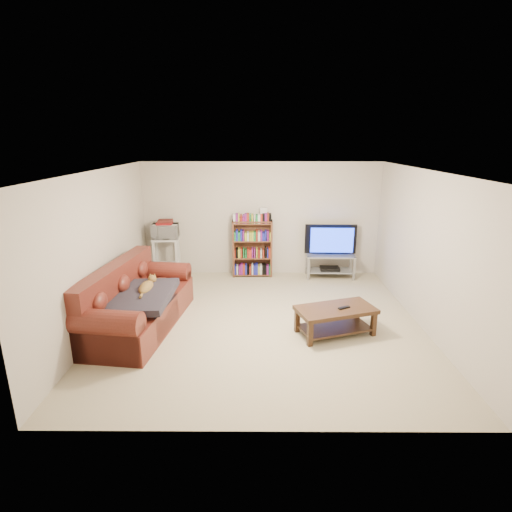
{
  "coord_description": "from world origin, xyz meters",
  "views": [
    {
      "loc": [
        -0.07,
        -5.87,
        2.84
      ],
      "look_at": [
        -0.1,
        0.4,
        1.0
      ],
      "focal_mm": 28.0,
      "sensor_mm": 36.0,
      "label": 1
    }
  ],
  "objects_px": {
    "coffee_table": "(335,316)",
    "bookshelf": "(252,248)",
    "sofa": "(135,306)",
    "tv_stand": "(330,262)"
  },
  "relations": [
    {
      "from": "coffee_table",
      "to": "bookshelf",
      "type": "bearing_deg",
      "value": 97.71
    },
    {
      "from": "coffee_table",
      "to": "sofa",
      "type": "bearing_deg",
      "value": 157.61
    },
    {
      "from": "sofa",
      "to": "coffee_table",
      "type": "bearing_deg",
      "value": 2.75
    },
    {
      "from": "tv_stand",
      "to": "coffee_table",
      "type": "bearing_deg",
      "value": -96.5
    },
    {
      "from": "sofa",
      "to": "coffee_table",
      "type": "distance_m",
      "value": 3.1
    },
    {
      "from": "tv_stand",
      "to": "bookshelf",
      "type": "distance_m",
      "value": 1.68
    },
    {
      "from": "sofa",
      "to": "tv_stand",
      "type": "xyz_separation_m",
      "value": [
        3.46,
        2.34,
        -0.0
      ]
    },
    {
      "from": "sofa",
      "to": "tv_stand",
      "type": "bearing_deg",
      "value": 41.33
    },
    {
      "from": "sofa",
      "to": "bookshelf",
      "type": "distance_m",
      "value": 3.04
    },
    {
      "from": "tv_stand",
      "to": "bookshelf",
      "type": "xyz_separation_m",
      "value": [
        -1.65,
        0.09,
        0.29
      ]
    }
  ]
}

